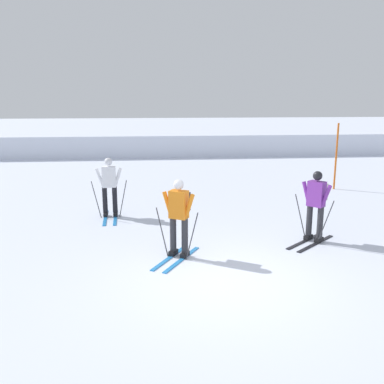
{
  "coord_description": "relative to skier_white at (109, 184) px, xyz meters",
  "views": [
    {
      "loc": [
        -1.3,
        -7.43,
        3.42
      ],
      "look_at": [
        -0.27,
        3.64,
        0.9
      ],
      "focal_mm": 39.87,
      "sensor_mm": 36.0,
      "label": 1
    }
  ],
  "objects": [
    {
      "name": "skier_orange",
      "position": [
        1.79,
        -3.34,
        -0.0
      ],
      "size": [
        1.12,
        1.57,
        1.71
      ],
      "color": "#237AC6",
      "rests_on": "ground"
    },
    {
      "name": "skier_white",
      "position": [
        0.0,
        0.0,
        0.0
      ],
      "size": [
        1.0,
        1.62,
        1.71
      ],
      "color": "#237AC6",
      "rests_on": "ground"
    },
    {
      "name": "ground_plane",
      "position": [
        2.55,
        -4.65,
        -0.96
      ],
      "size": [
        120.0,
        120.0,
        0.0
      ],
      "primitive_type": "plane",
      "color": "silver"
    },
    {
      "name": "trail_marker_pole",
      "position": [
        8.0,
        2.96,
        0.27
      ],
      "size": [
        0.07,
        0.07,
        2.45
      ],
      "primitive_type": "cylinder",
      "color": "#C65614",
      "rests_on": "ground"
    },
    {
      "name": "far_snow_ridge",
      "position": [
        2.55,
        15.71,
        -0.34
      ],
      "size": [
        80.0,
        8.25,
        1.23
      ],
      "primitive_type": "cube",
      "color": "silver",
      "rests_on": "ground"
    },
    {
      "name": "skier_purple",
      "position": [
        5.08,
        -2.65,
        -0.0
      ],
      "size": [
        1.45,
        1.33,
        1.71
      ],
      "color": "black",
      "rests_on": "ground"
    }
  ]
}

